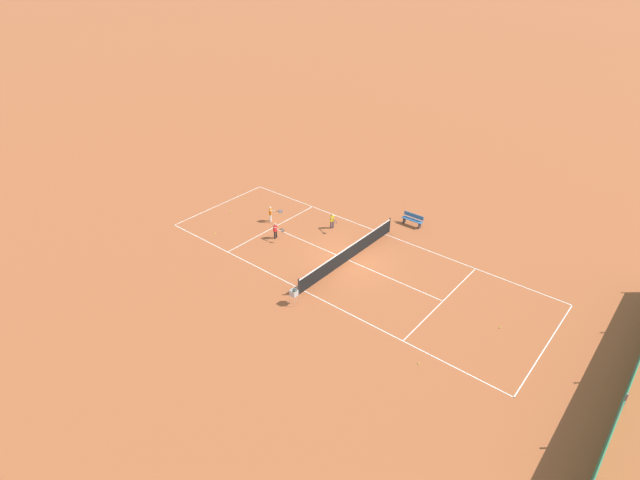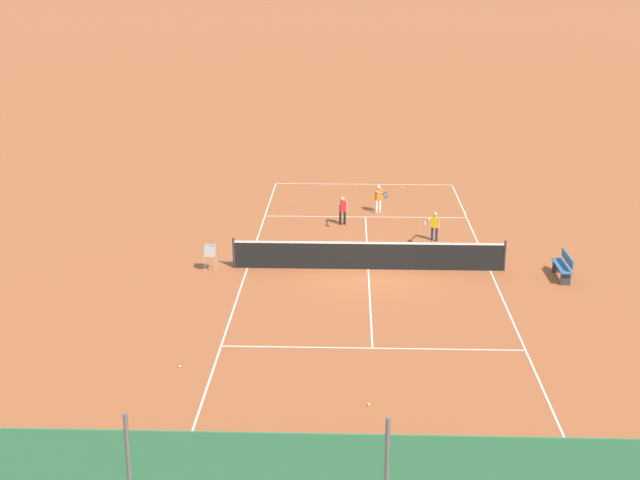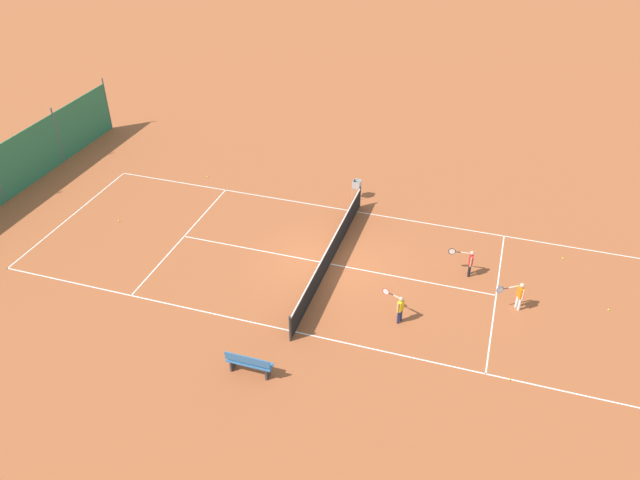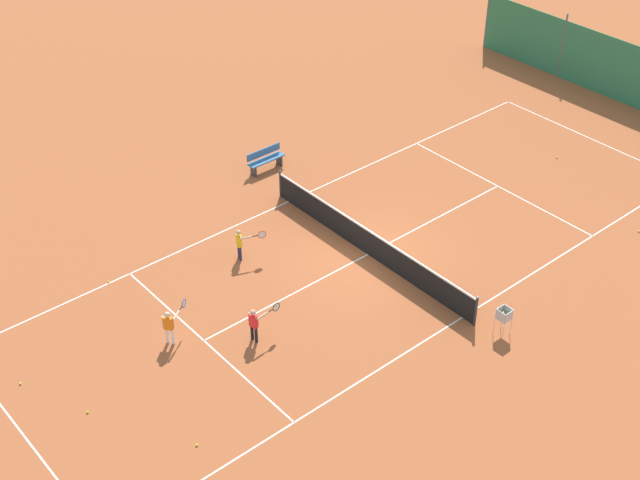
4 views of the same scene
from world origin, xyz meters
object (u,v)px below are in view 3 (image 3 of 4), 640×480
Objects in this scene: tennis_ball_far_corner at (510,379)px; tennis_ball_near_corner at (609,310)px; ball_hopper at (357,185)px; player_far_service at (399,307)px; player_near_baseline at (469,261)px; tennis_ball_alley_left at (563,258)px; player_near_service at (519,294)px; tennis_ball_by_net_left at (119,221)px; courtside_bench at (249,363)px; tennis_ball_mid_court at (207,177)px; tennis_net at (330,254)px.

tennis_ball_far_corner and tennis_ball_near_corner have the same top height.
tennis_ball_far_corner is at bearing -141.70° from ball_hopper.
player_near_baseline is at bearing -30.30° from player_far_service.
ball_hopper is (2.17, 9.08, 0.62)m from tennis_ball_alley_left.
player_near_service reaches higher than tennis_ball_by_net_left.
player_near_baseline is 4.19m from tennis_ball_alley_left.
player_near_service is 17.18× the size of tennis_ball_far_corner.
ball_hopper is (9.45, 7.46, 0.62)m from tennis_ball_far_corner.
tennis_ball_near_corner is 19.93m from tennis_ball_by_net_left.
player_near_baseline reaches higher than courtside_bench.
player_far_service is (-3.41, 1.99, -0.01)m from player_near_baseline.
tennis_ball_alley_left is 16.62m from tennis_ball_mid_court.
tennis_ball_far_corner and tennis_ball_by_net_left have the same top height.
tennis_ball_far_corner is at bearing 167.48° from tennis_ball_alley_left.
player_near_service is 0.76× the size of courtside_bench.
tennis_ball_by_net_left and tennis_ball_mid_court have the same top height.
tennis_net reaches higher than courtside_bench.
tennis_ball_by_net_left is 5.17m from tennis_ball_mid_court.
tennis_ball_near_corner is 11.73m from ball_hopper.
tennis_net is 8.33× the size of player_far_service.
tennis_ball_mid_court is 13.34m from courtside_bench.
player_near_baseline is 7.07m from ball_hopper.
tennis_ball_far_corner is 0.07× the size of ball_hopper.
tennis_net is 7.14m from player_near_service.
player_near_service is 17.18× the size of tennis_ball_near_corner.
tennis_net is 10.31× the size of ball_hopper.
tennis_ball_mid_court is (7.45, 11.01, -0.61)m from player_far_service.
player_far_service is at bearing -124.10° from tennis_ball_mid_court.
tennis_ball_near_corner is at bearing -74.01° from player_near_service.
player_near_baseline is 5.45m from tennis_ball_far_corner.
player_far_service is at bearing 149.70° from player_near_baseline.
tennis_ball_near_corner is at bearing -58.66° from courtside_bench.
player_near_service is (-0.55, -7.12, 0.17)m from tennis_net.
tennis_ball_near_corner is at bearing -89.44° from tennis_ball_by_net_left.
player_near_service is 17.18× the size of tennis_ball_by_net_left.
tennis_ball_mid_court is at bearing 55.90° from player_far_service.
tennis_ball_by_net_left is at bearing 53.92° from courtside_bench.
tennis_ball_mid_court is at bearing 57.37° from tennis_net.
player_far_service reaches higher than tennis_ball_near_corner.
tennis_ball_by_net_left is at bearing 158.69° from tennis_ball_mid_court.
tennis_ball_near_corner is at bearing -35.05° from tennis_ball_far_corner.
tennis_ball_mid_court is 7.47m from ball_hopper.
ball_hopper is at bearing 51.82° from player_near_baseline.
tennis_ball_far_corner is at bearing -121.47° from tennis_ball_mid_court.
player_near_baseline is at bearing -128.18° from ball_hopper.
courtside_bench reaches higher than tennis_ball_near_corner.
tennis_ball_mid_court is (4.81, -1.88, 0.00)m from tennis_ball_by_net_left.
courtside_bench is at bearing 121.34° from tennis_ball_near_corner.
tennis_ball_far_corner is at bearing -120.16° from tennis_net.
courtside_bench is at bearing -148.07° from tennis_ball_mid_court.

